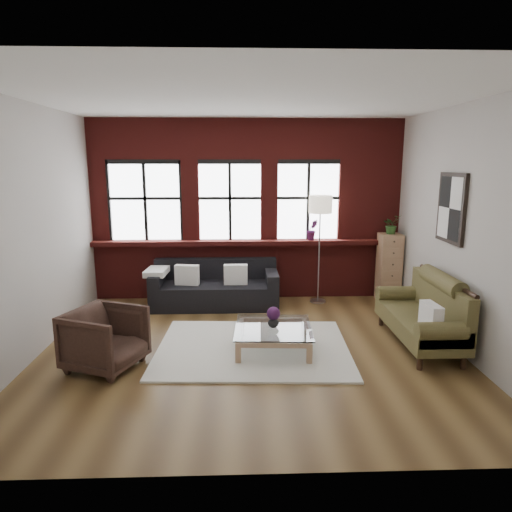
{
  "coord_description": "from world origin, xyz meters",
  "views": [
    {
      "loc": [
        -0.12,
        -5.73,
        2.46
      ],
      "look_at": [
        0.1,
        0.6,
        1.15
      ],
      "focal_mm": 32.0,
      "sensor_mm": 36.0,
      "label": 1
    }
  ],
  "objects_px": {
    "vintage_settee": "(420,311)",
    "drawer_chest": "(389,268)",
    "dark_sofa": "(215,284)",
    "coffee_table": "(273,339)",
    "armchair": "(105,339)",
    "vase": "(273,321)",
    "floor_lamp": "(319,246)"
  },
  "relations": [
    {
      "from": "vintage_settee",
      "to": "drawer_chest",
      "type": "relative_size",
      "value": 1.47
    },
    {
      "from": "dark_sofa",
      "to": "coffee_table",
      "type": "bearing_deg",
      "value": -65.88
    },
    {
      "from": "armchair",
      "to": "vase",
      "type": "distance_m",
      "value": 2.11
    },
    {
      "from": "dark_sofa",
      "to": "floor_lamp",
      "type": "relative_size",
      "value": 1.06
    },
    {
      "from": "vintage_settee",
      "to": "floor_lamp",
      "type": "bearing_deg",
      "value": 117.74
    },
    {
      "from": "dark_sofa",
      "to": "armchair",
      "type": "bearing_deg",
      "value": -116.49
    },
    {
      "from": "dark_sofa",
      "to": "coffee_table",
      "type": "distance_m",
      "value": 2.14
    },
    {
      "from": "vase",
      "to": "floor_lamp",
      "type": "height_order",
      "value": "floor_lamp"
    },
    {
      "from": "vintage_settee",
      "to": "coffee_table",
      "type": "distance_m",
      "value": 2.02
    },
    {
      "from": "floor_lamp",
      "to": "dark_sofa",
      "type": "bearing_deg",
      "value": -174.97
    },
    {
      "from": "dark_sofa",
      "to": "vase",
      "type": "distance_m",
      "value": 2.13
    },
    {
      "from": "vintage_settee",
      "to": "armchair",
      "type": "distance_m",
      "value": 4.1
    },
    {
      "from": "coffee_table",
      "to": "vase",
      "type": "xyz_separation_m",
      "value": [
        0.0,
        -0.0,
        0.24
      ]
    },
    {
      "from": "coffee_table",
      "to": "vase",
      "type": "relative_size",
      "value": 6.52
    },
    {
      "from": "vintage_settee",
      "to": "coffee_table",
      "type": "height_order",
      "value": "vintage_settee"
    },
    {
      "from": "vintage_settee",
      "to": "vase",
      "type": "relative_size",
      "value": 11.65
    },
    {
      "from": "coffee_table",
      "to": "dark_sofa",
      "type": "bearing_deg",
      "value": 114.12
    },
    {
      "from": "armchair",
      "to": "drawer_chest",
      "type": "xyz_separation_m",
      "value": [
        4.29,
        2.6,
        0.24
      ]
    },
    {
      "from": "dark_sofa",
      "to": "coffee_table",
      "type": "relative_size",
      "value": 2.17
    },
    {
      "from": "vintage_settee",
      "to": "floor_lamp",
      "type": "xyz_separation_m",
      "value": [
        -1.04,
        1.98,
        0.55
      ]
    },
    {
      "from": "vintage_settee",
      "to": "armchair",
      "type": "xyz_separation_m",
      "value": [
        -4.06,
        -0.57,
        -0.11
      ]
    },
    {
      "from": "armchair",
      "to": "vase",
      "type": "height_order",
      "value": "armchair"
    },
    {
      "from": "dark_sofa",
      "to": "floor_lamp",
      "type": "height_order",
      "value": "floor_lamp"
    },
    {
      "from": "dark_sofa",
      "to": "floor_lamp",
      "type": "bearing_deg",
      "value": 5.03
    },
    {
      "from": "armchair",
      "to": "dark_sofa",
      "type": "bearing_deg",
      "value": -4.3
    },
    {
      "from": "dark_sofa",
      "to": "vase",
      "type": "height_order",
      "value": "dark_sofa"
    },
    {
      "from": "vintage_settee",
      "to": "coffee_table",
      "type": "xyz_separation_m",
      "value": [
        -1.99,
        -0.12,
        -0.32
      ]
    },
    {
      "from": "vintage_settee",
      "to": "drawer_chest",
      "type": "height_order",
      "value": "drawer_chest"
    },
    {
      "from": "dark_sofa",
      "to": "vintage_settee",
      "type": "distance_m",
      "value": 3.39
    },
    {
      "from": "vase",
      "to": "floor_lamp",
      "type": "distance_m",
      "value": 2.39
    },
    {
      "from": "dark_sofa",
      "to": "vintage_settee",
      "type": "bearing_deg",
      "value": -32.42
    },
    {
      "from": "armchair",
      "to": "coffee_table",
      "type": "relative_size",
      "value": 0.81
    }
  ]
}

